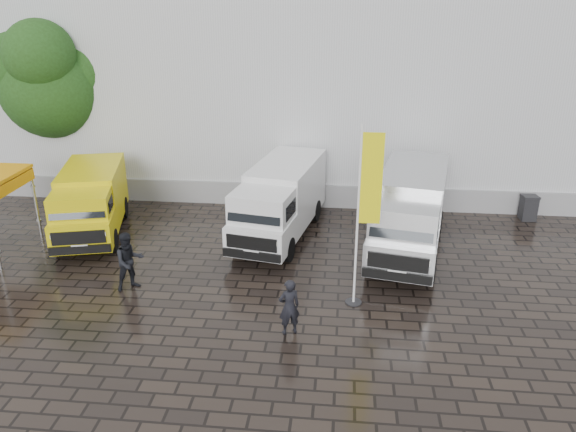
# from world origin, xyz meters

# --- Properties ---
(ground) EXTENTS (120.00, 120.00, 0.00)m
(ground) POSITION_xyz_m (0.00, 0.00, 0.00)
(ground) COLOR black
(ground) RESTS_ON ground
(exhibition_hall) EXTENTS (44.00, 16.00, 12.00)m
(exhibition_hall) POSITION_xyz_m (2.00, 16.00, 6.00)
(exhibition_hall) COLOR silver
(exhibition_hall) RESTS_ON ground
(hall_plinth) EXTENTS (44.00, 0.15, 1.00)m
(hall_plinth) POSITION_xyz_m (2.00, 7.95, 0.50)
(hall_plinth) COLOR gray
(hall_plinth) RESTS_ON ground
(van_yellow) EXTENTS (3.39, 5.76, 2.50)m
(van_yellow) POSITION_xyz_m (-9.03, 4.08, 1.25)
(van_yellow) COLOR #D9C60B
(van_yellow) RESTS_ON ground
(van_white) EXTENTS (3.21, 6.52, 2.71)m
(van_white) POSITION_xyz_m (-1.86, 4.70, 1.35)
(van_white) COLOR white
(van_white) RESTS_ON ground
(van_silver) EXTENTS (3.43, 6.88, 2.85)m
(van_silver) POSITION_xyz_m (2.89, 3.82, 1.43)
(van_silver) COLOR #B3B5B8
(van_silver) RESTS_ON ground
(flagpole) EXTENTS (0.88, 0.50, 5.50)m
(flagpole) POSITION_xyz_m (1.12, -0.06, 3.11)
(flagpole) COLOR black
(flagpole) RESTS_ON ground
(tree) EXTENTS (4.51, 4.51, 8.10)m
(tree) POSITION_xyz_m (-12.42, 8.76, 5.20)
(tree) COLOR black
(tree) RESTS_ON ground
(wheelie_bin) EXTENTS (0.67, 0.67, 1.04)m
(wheelie_bin) POSITION_xyz_m (8.12, 7.38, 0.52)
(wheelie_bin) COLOR black
(wheelie_bin) RESTS_ON ground
(person_front) EXTENTS (0.71, 0.60, 1.65)m
(person_front) POSITION_xyz_m (-0.85, -1.85, 0.83)
(person_front) COLOR black
(person_front) RESTS_ON ground
(person_tent) EXTENTS (1.17, 1.15, 1.91)m
(person_tent) POSITION_xyz_m (-6.08, 0.13, 0.95)
(person_tent) COLOR black
(person_tent) RESTS_ON ground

